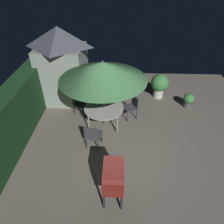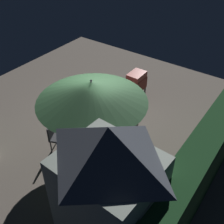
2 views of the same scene
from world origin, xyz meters
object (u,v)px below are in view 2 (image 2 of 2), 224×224
at_px(chair_near_shed, 56,135).
at_px(chair_toward_hedge, 125,122).
at_px(patio_table, 94,135).
at_px(garden_shed, 109,187).
at_px(chair_far_side, 109,171).
at_px(patio_umbrella, 92,92).
at_px(bbq_grill, 136,82).

bearing_deg(chair_near_shed, chair_toward_hedge, 142.21).
relative_size(patio_table, chair_toward_hedge, 1.58).
bearing_deg(garden_shed, chair_far_side, -144.02).
height_order(patio_table, patio_umbrella, patio_umbrella).
relative_size(chair_near_shed, chair_far_side, 1.00).
bearing_deg(chair_toward_hedge, patio_table, -12.63).
bearing_deg(chair_toward_hedge, garden_shed, 27.45).
height_order(garden_shed, chair_near_shed, garden_shed).
height_order(patio_table, chair_toward_hedge, chair_toward_hedge).
distance_m(patio_table, chair_far_side, 1.24).
distance_m(patio_umbrella, chair_toward_hedge, 2.06).
distance_m(patio_umbrella, bbq_grill, 3.28).
bearing_deg(patio_table, patio_umbrella, 153.43).
xyz_separation_m(bbq_grill, chair_toward_hedge, (1.77, 0.71, -0.33)).
relative_size(patio_umbrella, chair_toward_hedge, 3.21).
xyz_separation_m(garden_shed, chair_near_shed, (-1.24, -2.84, -1.06)).
bearing_deg(garden_shed, chair_toward_hedge, -152.55).
bearing_deg(chair_far_side, chair_near_shed, -95.08).
relative_size(patio_table, patio_umbrella, 0.49).
xyz_separation_m(patio_umbrella, chair_near_shed, (0.49, -1.04, -1.65)).
bearing_deg(chair_near_shed, patio_umbrella, 115.24).
distance_m(patio_table, chair_toward_hedge, 1.24).
relative_size(chair_far_side, chair_toward_hedge, 1.00).
height_order(patio_table, chair_far_side, chair_far_side).
xyz_separation_m(patio_umbrella, chair_toward_hedge, (-1.20, 0.27, -1.65)).
bearing_deg(bbq_grill, garden_shed, 25.37).
bearing_deg(bbq_grill, chair_toward_hedge, 21.75).
xyz_separation_m(garden_shed, patio_table, (-1.73, -1.79, -0.88)).
relative_size(patio_table, bbq_grill, 1.19).
relative_size(garden_shed, chair_far_side, 3.44).
relative_size(bbq_grill, chair_near_shed, 1.33).
relative_size(garden_shed, chair_toward_hedge, 3.44).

